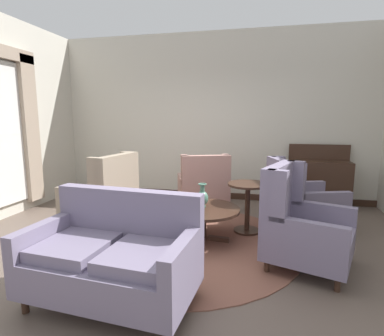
% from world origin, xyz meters
% --- Properties ---
extents(ground, '(8.63, 8.63, 0.00)m').
position_xyz_m(ground, '(0.00, 0.00, 0.00)').
color(ground, brown).
extents(wall_back, '(6.33, 0.08, 3.22)m').
position_xyz_m(wall_back, '(0.00, 2.64, 1.61)').
color(wall_back, beige).
rests_on(wall_back, ground).
extents(wall_left, '(0.08, 3.70, 3.22)m').
position_xyz_m(wall_left, '(-3.08, 0.79, 1.61)').
color(wall_left, beige).
rests_on(wall_left, ground).
extents(baseboard_back, '(6.17, 0.03, 0.12)m').
position_xyz_m(baseboard_back, '(0.00, 2.59, 0.06)').
color(baseboard_back, '#382319').
rests_on(baseboard_back, ground).
extents(area_rug, '(3.00, 3.00, 0.01)m').
position_xyz_m(area_rug, '(0.00, 0.30, 0.01)').
color(area_rug, brown).
rests_on(area_rug, ground).
extents(coffee_table, '(0.98, 0.98, 0.44)m').
position_xyz_m(coffee_table, '(0.24, 0.41, 0.37)').
color(coffee_table, '#382319').
rests_on(coffee_table, ground).
extents(porcelain_vase, '(0.16, 0.16, 0.32)m').
position_xyz_m(porcelain_vase, '(0.23, 0.43, 0.58)').
color(porcelain_vase, '#4C7A66').
rests_on(porcelain_vase, coffee_table).
extents(settee, '(1.51, 0.93, 0.95)m').
position_xyz_m(settee, '(-0.27, -1.10, 0.41)').
color(settee, slate).
rests_on(settee, ground).
extents(armchair_far_left, '(1.04, 1.12, 1.02)m').
position_xyz_m(armchair_far_left, '(0.02, 1.58, 0.42)').
color(armchair_far_left, tan).
rests_on(armchair_far_left, ground).
extents(armchair_near_sideboard, '(1.12, 1.04, 1.03)m').
position_xyz_m(armchair_near_sideboard, '(1.52, 1.11, 0.43)').
color(armchair_near_sideboard, slate).
rests_on(armchair_near_sideboard, ground).
extents(armchair_near_window, '(0.96, 0.97, 1.10)m').
position_xyz_m(armchair_near_window, '(-1.24, 0.56, 0.45)').
color(armchair_near_window, gray).
rests_on(armchair_near_window, ground).
extents(armchair_beside_settee, '(1.06, 1.06, 1.11)m').
position_xyz_m(armchair_beside_settee, '(1.40, -0.06, 0.46)').
color(armchair_beside_settee, slate).
rests_on(armchair_beside_settee, ground).
extents(side_table, '(0.56, 0.56, 0.71)m').
position_xyz_m(side_table, '(0.80, 0.82, 0.43)').
color(side_table, '#382319').
rests_on(side_table, ground).
extents(sideboard, '(1.05, 0.39, 1.13)m').
position_xyz_m(sideboard, '(1.99, 2.35, 0.49)').
color(sideboard, '#382319').
rests_on(sideboard, ground).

